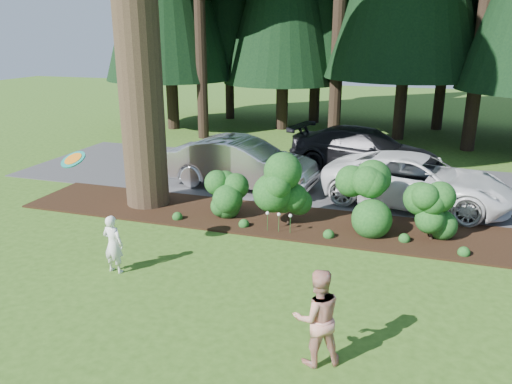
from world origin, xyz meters
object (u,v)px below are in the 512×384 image
at_px(adult, 317,317).
at_px(frisbee, 73,159).
at_px(car_dark_suv, 364,151).
at_px(child, 113,244).
at_px(car_silver_wagon, 242,163).
at_px(car_white_suv, 417,181).

relative_size(adult, frisbee, 2.80).
distance_m(car_dark_suv, child, 10.53).
relative_size(car_silver_wagon, car_white_suv, 0.91).
xyz_separation_m(car_white_suv, car_dark_suv, (-1.88, 3.25, 0.05)).
bearing_deg(car_dark_suv, frisbee, 165.21).
height_order(adult, frisbee, frisbee).
xyz_separation_m(car_white_suv, frisbee, (-6.87, -6.35, 1.63)).
bearing_deg(frisbee, child, -4.85).
bearing_deg(adult, car_silver_wagon, -90.36).
distance_m(car_silver_wagon, adult, 9.26).
height_order(car_dark_suv, adult, car_dark_suv).
relative_size(car_silver_wagon, car_dark_suv, 0.90).
bearing_deg(car_white_suv, car_silver_wagon, 98.88).
relative_size(car_white_suv, adult, 3.41).
distance_m(car_silver_wagon, child, 6.60).
xyz_separation_m(car_silver_wagon, car_dark_suv, (3.62, 3.10, -0.01)).
bearing_deg(adult, car_white_suv, -126.36).
xyz_separation_m(car_dark_suv, child, (-4.17, -9.67, -0.18)).
bearing_deg(car_dark_suv, child, 169.35).
height_order(car_white_suv, frisbee, frisbee).
height_order(car_silver_wagon, frisbee, frisbee).
bearing_deg(child, frisbee, -0.61).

